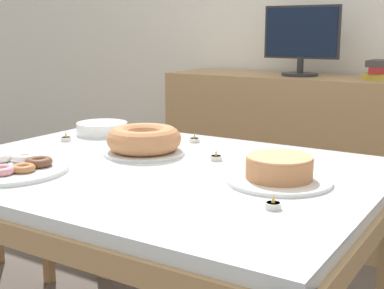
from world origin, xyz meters
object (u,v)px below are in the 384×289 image
(computer_monitor, at_px, (301,41))
(tealight_right_edge, at_px, (216,157))
(pastry_platter, at_px, (7,167))
(tealight_near_front, at_px, (66,139))
(plate_stack, at_px, (102,128))
(tealight_left_edge, at_px, (194,140))
(cake_chocolate_round, at_px, (279,171))
(tealight_near_cakes, at_px, (273,205))
(cake_golden_bundt, at_px, (144,141))

(computer_monitor, relative_size, tealight_right_edge, 10.60)
(pastry_platter, xyz_separation_m, tealight_near_front, (-0.18, 0.43, -0.00))
(plate_stack, xyz_separation_m, tealight_right_edge, (0.63, -0.15, -0.01))
(tealight_right_edge, xyz_separation_m, tealight_left_edge, (-0.22, 0.21, 0.00))
(computer_monitor, distance_m, cake_chocolate_round, 1.57)
(pastry_platter, relative_size, plate_stack, 1.76)
(tealight_right_edge, relative_size, tealight_left_edge, 1.00)
(cake_chocolate_round, distance_m, plate_stack, 0.95)
(cake_chocolate_round, bearing_deg, tealight_near_front, 173.97)
(pastry_platter, height_order, tealight_near_front, pastry_platter)
(computer_monitor, relative_size, plate_stack, 2.02)
(plate_stack, xyz_separation_m, tealight_near_cakes, (0.99, -0.50, -0.01))
(computer_monitor, height_order, tealight_left_edge, computer_monitor)
(computer_monitor, distance_m, plate_stack, 1.28)
(cake_chocolate_round, distance_m, tealight_right_edge, 0.31)
(cake_chocolate_round, xyz_separation_m, tealight_near_front, (-0.94, 0.10, -0.02))
(computer_monitor, bearing_deg, tealight_near_front, -108.08)
(pastry_platter, bearing_deg, plate_stack, 104.21)
(plate_stack, distance_m, tealight_left_edge, 0.42)
(computer_monitor, bearing_deg, pastry_platter, -98.29)
(tealight_near_cakes, xyz_separation_m, tealight_left_edge, (-0.58, 0.57, 0.00))
(cake_chocolate_round, bearing_deg, cake_golden_bundt, 171.25)
(computer_monitor, height_order, cake_golden_bundt, computer_monitor)
(computer_monitor, bearing_deg, plate_stack, -109.51)
(pastry_platter, xyz_separation_m, tealight_left_edge, (0.26, 0.68, -0.00))
(cake_chocolate_round, relative_size, tealight_left_edge, 7.56)
(tealight_left_edge, bearing_deg, computer_monitor, 89.84)
(tealight_near_cakes, height_order, tealight_left_edge, same)
(tealight_near_cakes, bearing_deg, tealight_near_front, 162.49)
(computer_monitor, xyz_separation_m, plate_stack, (-0.41, -1.17, -0.34))
(pastry_platter, relative_size, tealight_near_cakes, 9.24)
(computer_monitor, height_order, tealight_near_front, computer_monitor)
(cake_chocolate_round, xyz_separation_m, tealight_left_edge, (-0.50, 0.35, -0.02))
(computer_monitor, distance_m, tealight_near_front, 1.46)
(computer_monitor, height_order, pastry_platter, computer_monitor)
(tealight_right_edge, bearing_deg, cake_chocolate_round, -25.65)
(plate_stack, distance_m, tealight_right_edge, 0.64)
(computer_monitor, distance_m, tealight_near_cakes, 1.80)
(cake_golden_bundt, relative_size, pastry_platter, 0.77)
(cake_golden_bundt, xyz_separation_m, tealight_near_front, (-0.39, 0.02, -0.04))
(plate_stack, distance_m, tealight_near_front, 0.18)
(plate_stack, bearing_deg, cake_chocolate_round, -17.15)
(tealight_right_edge, height_order, tealight_near_cakes, same)
(cake_golden_bundt, distance_m, tealight_right_edge, 0.27)
(tealight_near_cakes, bearing_deg, cake_golden_bundt, 153.86)
(tealight_right_edge, height_order, tealight_left_edge, same)
(computer_monitor, xyz_separation_m, tealight_right_edge, (0.21, -1.31, -0.36))
(cake_chocolate_round, distance_m, pastry_platter, 0.82)
(plate_stack, bearing_deg, computer_monitor, 70.49)
(pastry_platter, height_order, tealight_left_edge, pastry_platter)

